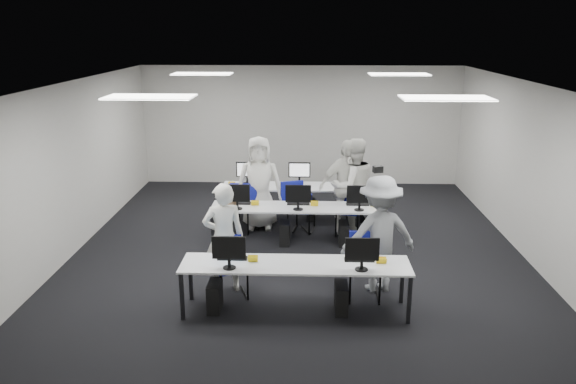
{
  "coord_description": "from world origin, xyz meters",
  "views": [
    {
      "loc": [
        0.13,
        -9.62,
        3.89
      ],
      "look_at": [
        -0.19,
        0.22,
        1.0
      ],
      "focal_mm": 35.0,
      "sensor_mm": 36.0,
      "label": 1
    }
  ],
  "objects_px": {
    "chair_1": "(364,278)",
    "student_1": "(353,186)",
    "student_2": "(259,183)",
    "photographer": "(379,234)",
    "chair_5": "(248,213)",
    "chair_0": "(231,278)",
    "student_0": "(224,238)",
    "chair_3": "(295,217)",
    "chair_6": "(304,218)",
    "chair_7": "(362,215)",
    "desk_front": "(295,267)",
    "student_3": "(345,187)",
    "desk_mid": "(298,209)",
    "chair_2": "(240,217)",
    "chair_4": "(348,219)"
  },
  "relations": [
    {
      "from": "student_0",
      "to": "student_2",
      "type": "relative_size",
      "value": 0.92
    },
    {
      "from": "chair_1",
      "to": "chair_3",
      "type": "bearing_deg",
      "value": 112.98
    },
    {
      "from": "desk_front",
      "to": "chair_2",
      "type": "height_order",
      "value": "chair_2"
    },
    {
      "from": "desk_front",
      "to": "student_1",
      "type": "height_order",
      "value": "student_1"
    },
    {
      "from": "chair_2",
      "to": "chair_4",
      "type": "xyz_separation_m",
      "value": [
        2.15,
        -0.1,
        0.0
      ]
    },
    {
      "from": "desk_front",
      "to": "chair_4",
      "type": "bearing_deg",
      "value": 72.9
    },
    {
      "from": "desk_mid",
      "to": "chair_3",
      "type": "height_order",
      "value": "chair_3"
    },
    {
      "from": "student_0",
      "to": "chair_2",
      "type": "bearing_deg",
      "value": -102.7
    },
    {
      "from": "chair_5",
      "to": "student_1",
      "type": "bearing_deg",
      "value": -5.51
    },
    {
      "from": "chair_0",
      "to": "student_2",
      "type": "relative_size",
      "value": 0.48
    },
    {
      "from": "chair_0",
      "to": "photographer",
      "type": "bearing_deg",
      "value": -12.36
    },
    {
      "from": "student_1",
      "to": "desk_front",
      "type": "bearing_deg",
      "value": 51.38
    },
    {
      "from": "chair_0",
      "to": "chair_2",
      "type": "relative_size",
      "value": 0.96
    },
    {
      "from": "student_0",
      "to": "student_3",
      "type": "height_order",
      "value": "student_3"
    },
    {
      "from": "chair_1",
      "to": "student_1",
      "type": "distance_m",
      "value": 2.9
    },
    {
      "from": "chair_1",
      "to": "chair_4",
      "type": "height_order",
      "value": "chair_1"
    },
    {
      "from": "chair_4",
      "to": "student_0",
      "type": "xyz_separation_m",
      "value": [
        -2.07,
        -2.53,
        0.56
      ]
    },
    {
      "from": "chair_6",
      "to": "student_0",
      "type": "bearing_deg",
      "value": -103.33
    },
    {
      "from": "student_0",
      "to": "student_1",
      "type": "height_order",
      "value": "student_1"
    },
    {
      "from": "student_0",
      "to": "chair_6",
      "type": "bearing_deg",
      "value": -128.34
    },
    {
      "from": "desk_front",
      "to": "student_1",
      "type": "relative_size",
      "value": 1.71
    },
    {
      "from": "desk_front",
      "to": "desk_mid",
      "type": "relative_size",
      "value": 1.0
    },
    {
      "from": "student_0",
      "to": "chair_7",
      "type": "bearing_deg",
      "value": -144.49
    },
    {
      "from": "chair_1",
      "to": "chair_2",
      "type": "distance_m",
      "value": 3.55
    },
    {
      "from": "student_1",
      "to": "student_2",
      "type": "xyz_separation_m",
      "value": [
        -1.84,
        0.17,
        -0.01
      ]
    },
    {
      "from": "student_2",
      "to": "photographer",
      "type": "relative_size",
      "value": 1.03
    },
    {
      "from": "chair_1",
      "to": "chair_7",
      "type": "xyz_separation_m",
      "value": [
        0.24,
        2.95,
        -0.01
      ]
    },
    {
      "from": "chair_0",
      "to": "photographer",
      "type": "xyz_separation_m",
      "value": [
        2.22,
        0.28,
        0.62
      ]
    },
    {
      "from": "chair_2",
      "to": "chair_5",
      "type": "bearing_deg",
      "value": 64.12
    },
    {
      "from": "chair_5",
      "to": "student_1",
      "type": "xyz_separation_m",
      "value": [
        2.09,
        -0.22,
        0.65
      ]
    },
    {
      "from": "chair_7",
      "to": "student_0",
      "type": "height_order",
      "value": "student_0"
    },
    {
      "from": "chair_5",
      "to": "desk_mid",
      "type": "bearing_deg",
      "value": -41.35
    },
    {
      "from": "chair_0",
      "to": "chair_2",
      "type": "height_order",
      "value": "chair_2"
    },
    {
      "from": "desk_mid",
      "to": "student_2",
      "type": "xyz_separation_m",
      "value": [
        -0.79,
        0.87,
        0.25
      ]
    },
    {
      "from": "chair_7",
      "to": "photographer",
      "type": "relative_size",
      "value": 0.53
    },
    {
      "from": "chair_3",
      "to": "chair_5",
      "type": "bearing_deg",
      "value": 146.48
    },
    {
      "from": "desk_front",
      "to": "chair_4",
      "type": "height_order",
      "value": "chair_4"
    },
    {
      "from": "chair_3",
      "to": "chair_6",
      "type": "bearing_deg",
      "value": 5.06
    },
    {
      "from": "student_3",
      "to": "student_1",
      "type": "bearing_deg",
      "value": -3.39
    },
    {
      "from": "chair_2",
      "to": "chair_7",
      "type": "relative_size",
      "value": 0.97
    },
    {
      "from": "chair_0",
      "to": "student_0",
      "type": "relative_size",
      "value": 0.52
    },
    {
      "from": "chair_5",
      "to": "chair_0",
      "type": "bearing_deg",
      "value": -88.53
    },
    {
      "from": "student_3",
      "to": "chair_1",
      "type": "bearing_deg",
      "value": -107.41
    },
    {
      "from": "chair_7",
      "to": "photographer",
      "type": "distance_m",
      "value": 2.75
    },
    {
      "from": "chair_1",
      "to": "student_1",
      "type": "relative_size",
      "value": 0.52
    },
    {
      "from": "chair_1",
      "to": "student_1",
      "type": "xyz_separation_m",
      "value": [
        0.04,
        2.83,
        0.63
      ]
    },
    {
      "from": "student_0",
      "to": "photographer",
      "type": "distance_m",
      "value": 2.34
    },
    {
      "from": "student_3",
      "to": "chair_5",
      "type": "bearing_deg",
      "value": 152.73
    },
    {
      "from": "chair_6",
      "to": "student_1",
      "type": "bearing_deg",
      "value": 9.25
    },
    {
      "from": "student_2",
      "to": "chair_2",
      "type": "bearing_deg",
      "value": -154.11
    }
  ]
}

